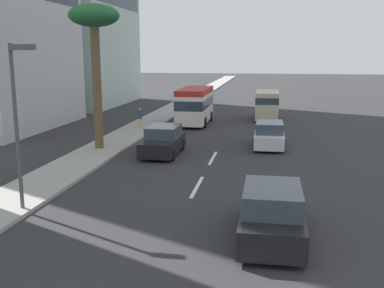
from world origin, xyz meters
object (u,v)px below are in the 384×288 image
object	(u,v)px
car_lead	(272,213)
pedestrian_near_lamp	(140,117)
palm_tree	(94,26)
minibus_second	(195,104)
car_fourth	(163,141)
street_lamp	(18,107)
car_fifth	(269,135)
van_third	(267,104)

from	to	relation	value
car_lead	pedestrian_near_lamp	xyz separation A→B (m)	(18.62, 9.64, 0.20)
pedestrian_near_lamp	palm_tree	size ratio (longest dim) A/B	0.19
minibus_second	pedestrian_near_lamp	distance (m)	5.35
car_fourth	palm_tree	bearing A→B (deg)	-95.87
palm_tree	street_lamp	xyz separation A→B (m)	(-10.63, -1.28, -3.34)
car_fifth	palm_tree	world-z (taller)	palm_tree
van_third	car_fifth	xyz separation A→B (m)	(-11.74, -0.23, -0.67)
street_lamp	palm_tree	bearing A→B (deg)	6.87
car_fifth	car_fourth	bearing A→B (deg)	117.37
car_fourth	palm_tree	size ratio (longest dim) A/B	0.52
car_fifth	pedestrian_near_lamp	bearing A→B (deg)	64.94
van_third	palm_tree	size ratio (longest dim) A/B	0.58
pedestrian_near_lamp	car_fifth	bearing A→B (deg)	-131.55
car_fourth	street_lamp	world-z (taller)	street_lamp
minibus_second	van_third	distance (m)	6.67
car_fifth	van_third	bearing A→B (deg)	1.12
palm_tree	car_fourth	bearing A→B (deg)	-95.87
minibus_second	palm_tree	size ratio (longest dim) A/B	0.78
minibus_second	van_third	bearing A→B (deg)	119.41
van_third	pedestrian_near_lamp	size ratio (longest dim) A/B	3.08
car_lead	street_lamp	distance (m)	9.40
street_lamp	car_fifth	bearing A→B (deg)	-33.26
minibus_second	pedestrian_near_lamp	size ratio (longest dim) A/B	4.14
van_third	palm_tree	xyz separation A→B (m)	(-14.43, 9.79, 5.78)
car_lead	car_fifth	world-z (taller)	car_lead
car_lead	street_lamp	world-z (taller)	street_lamp
car_lead	minibus_second	xyz separation A→B (m)	(22.63, 6.15, 0.81)
van_third	street_lamp	xyz separation A→B (m)	(-25.06, 8.51, 2.44)
palm_tree	street_lamp	size ratio (longest dim) A/B	1.41
car_fifth	street_lamp	distance (m)	16.23
car_fourth	car_fifth	bearing A→B (deg)	117.37
minibus_second	car_fourth	distance (m)	11.60
van_third	palm_tree	distance (m)	18.37
car_lead	car_fourth	size ratio (longest dim) A/B	1.08
street_lamp	van_third	bearing A→B (deg)	-18.75
palm_tree	car_lead	bearing A→B (deg)	-138.56
car_lead	minibus_second	distance (m)	23.46
car_fourth	van_third	bearing A→B (deg)	158.77
van_third	car_fourth	xyz separation A→B (m)	(-14.84, 5.77, -0.65)
car_fourth	minibus_second	bearing A→B (deg)	-179.79
car_lead	car_fourth	world-z (taller)	car_lead
car_fifth	street_lamp	size ratio (longest dim) A/B	0.76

